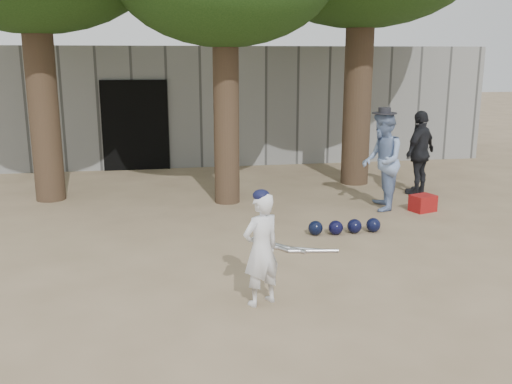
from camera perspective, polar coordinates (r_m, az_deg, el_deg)
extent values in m
plane|color=#937C5E|center=(7.05, -3.44, -9.62)|extent=(70.00, 70.00, 0.00)
imported|color=white|center=(6.40, 0.52, -5.76)|extent=(0.56, 0.49, 1.30)
imported|color=#7E97C3|center=(10.59, 12.48, 3.02)|extent=(0.89, 1.02, 1.80)
imported|color=black|center=(12.03, 16.07, 3.80)|extent=(1.05, 0.93, 1.70)
cube|color=maroon|center=(10.80, 16.34, -1.08)|extent=(0.50, 0.44, 0.30)
cube|color=gray|center=(14.52, -7.24, 8.37)|extent=(16.00, 0.35, 3.00)
cube|color=black|center=(14.35, -11.97, 6.53)|extent=(1.60, 0.08, 2.20)
cube|color=slate|center=(17.01, -7.68, 9.09)|extent=(16.00, 5.00, 3.00)
sphere|color=black|center=(9.05, 5.97, -3.60)|extent=(0.23, 0.23, 0.23)
sphere|color=black|center=(9.11, 7.98, -3.55)|extent=(0.23, 0.23, 0.23)
sphere|color=black|center=(9.24, 9.82, -3.38)|extent=(0.23, 0.23, 0.23)
sphere|color=black|center=(9.35, 11.65, -3.25)|extent=(0.23, 0.23, 0.23)
cylinder|color=silver|center=(8.48, 1.56, -5.33)|extent=(0.45, 0.63, 0.06)
cylinder|color=silver|center=(8.41, 2.93, -5.51)|extent=(0.51, 0.58, 0.06)
cylinder|color=silver|center=(8.34, 4.33, -5.70)|extent=(0.69, 0.33, 0.06)
cylinder|color=silver|center=(8.28, 5.75, -5.88)|extent=(0.72, 0.17, 0.06)
cylinder|color=brown|center=(11.63, -20.87, 12.56)|extent=(0.56, 0.56, 5.50)
cylinder|color=brown|center=(10.73, -3.04, 12.05)|extent=(0.48, 0.48, 5.00)
cylinder|color=brown|center=(12.61, 10.30, 13.89)|extent=(0.60, 0.60, 5.80)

